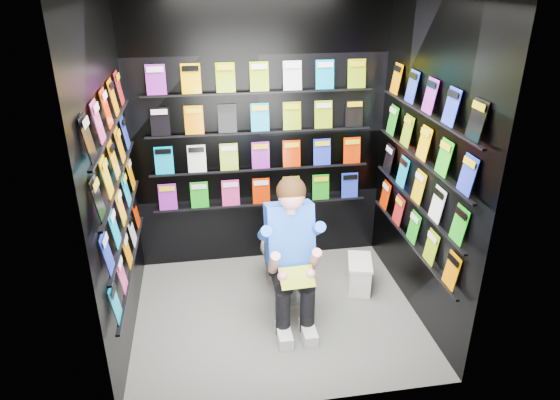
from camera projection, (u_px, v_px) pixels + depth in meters
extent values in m
plane|color=slate|center=(277.00, 314.00, 4.33)|extent=(2.40, 2.40, 0.00)
cube|color=black|center=(260.00, 136.00, 4.69)|extent=(2.40, 0.04, 2.60)
cube|color=black|center=(303.00, 237.00, 2.90)|extent=(2.40, 0.04, 2.60)
cube|color=black|center=(113.00, 185.00, 3.62)|extent=(0.04, 2.00, 2.60)
cube|color=black|center=(425.00, 166.00, 3.97)|extent=(0.04, 2.00, 2.60)
imported|color=white|center=(281.00, 253.00, 4.55)|extent=(0.45, 0.77, 0.73)
cube|color=silver|center=(359.00, 275.00, 4.64)|extent=(0.28, 0.39, 0.27)
cube|color=silver|center=(360.00, 262.00, 4.58)|extent=(0.30, 0.41, 0.03)
cube|color=#299219|center=(297.00, 278.00, 3.81)|extent=(0.27, 0.17, 0.11)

